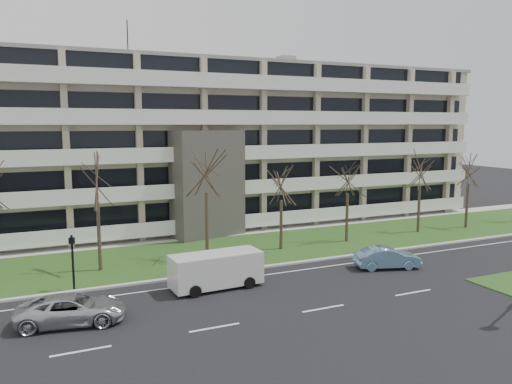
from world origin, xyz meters
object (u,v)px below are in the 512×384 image
blue_sedan (387,258)px  white_van (217,267)px  pedestrian_signal (72,256)px  silver_pickup (72,309)px

blue_sedan → white_van: (-11.67, 0.89, 0.53)m
pedestrian_signal → blue_sedan: bearing=7.5°
blue_sedan → white_van: size_ratio=0.79×
silver_pickup → pedestrian_signal: size_ratio=1.55×
blue_sedan → silver_pickup: bearing=110.4°
silver_pickup → blue_sedan: size_ratio=1.18×
silver_pickup → blue_sedan: blue_sedan is taller
silver_pickup → white_van: 8.49m
silver_pickup → pedestrian_signal: pedestrian_signal is taller
silver_pickup → blue_sedan: bearing=-76.5°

